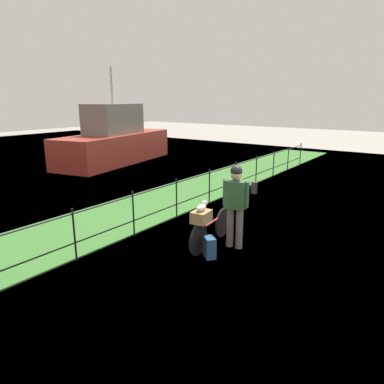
% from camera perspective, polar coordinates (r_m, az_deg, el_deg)
% --- Properties ---
extents(ground_plane, '(60.00, 60.00, 0.00)m').
position_cam_1_polar(ground_plane, '(7.82, 10.70, -7.24)').
color(ground_plane, gray).
extents(grass_strip, '(27.00, 2.40, 0.03)m').
position_cam_1_polar(grass_strip, '(9.71, -8.29, -2.68)').
color(grass_strip, '#38702D').
rests_on(grass_strip, ground).
extents(iron_fence, '(18.04, 0.04, 1.01)m').
position_cam_1_polar(iron_fence, '(8.76, -2.52, -0.57)').
color(iron_fence, black).
rests_on(iron_fence, ground).
extents(bicycle_main, '(1.70, 0.25, 0.63)m').
position_cam_1_polar(bicycle_main, '(7.18, 3.01, -6.15)').
color(bicycle_main, black).
rests_on(bicycle_main, ground).
extents(wooden_crate, '(0.42, 0.33, 0.22)m').
position_cam_1_polar(wooden_crate, '(6.71, 1.51, -3.98)').
color(wooden_crate, '#A87F51').
rests_on(wooden_crate, bicycle_main).
extents(terrier_dog, '(0.32, 0.17, 0.18)m').
position_cam_1_polar(terrier_dog, '(6.68, 1.62, -2.40)').
color(terrier_dog, silver).
rests_on(terrier_dog, wooden_crate).
extents(cyclist_person, '(0.30, 0.54, 1.68)m').
position_cam_1_polar(cyclist_person, '(6.94, 7.03, -1.17)').
color(cyclist_person, slate).
rests_on(cyclist_person, ground).
extents(backpack_on_paving, '(0.32, 0.33, 0.40)m').
position_cam_1_polar(backpack_on_paving, '(6.72, 2.85, -8.91)').
color(backpack_on_paving, '#28517A').
rests_on(backpack_on_paving, ground).
extents(mooring_bollard, '(0.20, 0.20, 0.37)m').
position_cam_1_polar(mooring_bollard, '(11.36, 9.97, 0.70)').
color(mooring_bollard, '#38383D').
rests_on(mooring_bollard, ground).
extents(moored_boat_near, '(6.67, 3.32, 4.30)m').
position_cam_1_polar(moored_boat_near, '(17.09, -12.37, 7.99)').
color(moored_boat_near, '#9E3328').
rests_on(moored_boat_near, ground).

